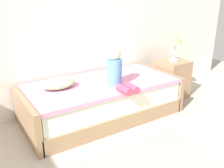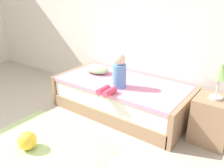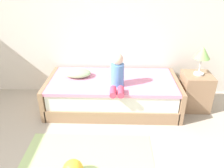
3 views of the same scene
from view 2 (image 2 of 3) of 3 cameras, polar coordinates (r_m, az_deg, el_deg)
The scene contains 8 objects.
wall_rear at distance 4.08m, azimuth 1.64°, elevation 17.17°, with size 7.20×0.10×2.90m, color silver.
bed at distance 3.65m, azimuth 2.32°, elevation -3.19°, with size 2.11×1.00×0.50m.
nightstand at distance 3.19m, azimuth 23.28°, elevation -8.16°, with size 0.44×0.44×0.60m, color #997556.
table_lamp at distance 2.94m, azimuth 25.16°, elevation 2.63°, with size 0.24×0.24×0.45m.
child_figure at distance 3.26m, azimuth 1.31°, elevation 2.32°, with size 0.20×0.51×0.50m.
pillow at distance 3.93m, azimuth -3.76°, elevation 3.69°, with size 0.44×0.30×0.13m, color #99CC8C.
toy_ball at distance 3.08m, azimuth -20.15°, elevation -12.98°, with size 0.23×0.23×0.23m, color yellow.
area_rug at distance 3.13m, azimuth -16.00°, elevation -14.22°, with size 1.60×1.10×0.01m, color #B2D189.
Camera 2 is at (2.31, -0.74, 1.83)m, focal length 37.13 mm.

